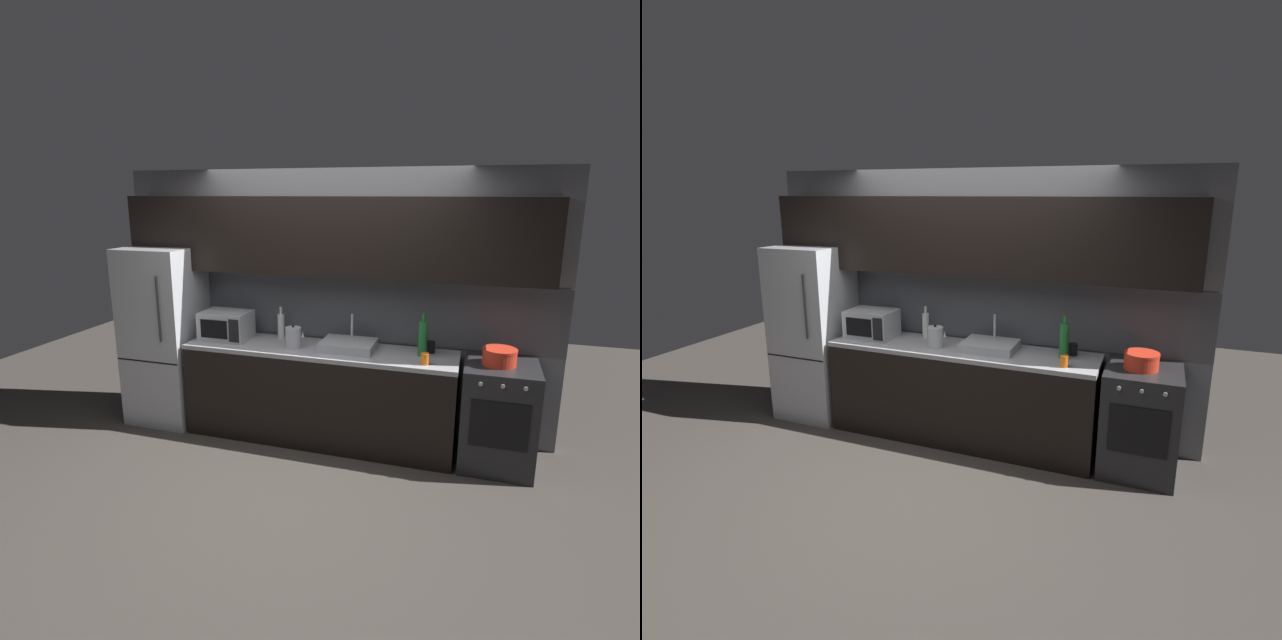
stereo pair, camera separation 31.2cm
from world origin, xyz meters
TOP-DOWN VIEW (x-y plane):
  - ground_plane at (0.00, 0.00)m, footprint 10.00×10.00m
  - back_wall at (0.00, 1.20)m, footprint 4.24×0.44m
  - counter_run at (0.00, 0.90)m, footprint 2.50×0.60m
  - refrigerator at (-1.63, 0.90)m, footprint 0.68×0.69m
  - oven_range at (1.59, 0.90)m, footprint 0.60×0.62m
  - microwave at (-0.95, 0.92)m, footprint 0.46×0.35m
  - sink_basin at (0.27, 0.93)m, footprint 0.48×0.38m
  - kettle at (-0.22, 0.83)m, footprint 0.18×0.14m
  - wine_bottle_white at (-0.45, 1.10)m, footprint 0.07×0.07m
  - wine_bottle_green at (0.93, 0.94)m, footprint 0.08×0.08m
  - mug_orange at (0.97, 0.72)m, footprint 0.07×0.07m
  - mug_dark at (0.99, 1.06)m, footprint 0.08×0.08m
  - cooking_pot at (1.56, 0.90)m, footprint 0.28×0.28m

SIDE VIEW (x-z plane):
  - ground_plane at x=0.00m, z-range 0.00..0.00m
  - counter_run at x=0.00m, z-range 0.00..0.90m
  - oven_range at x=1.59m, z-range 0.00..0.90m
  - refrigerator at x=-1.63m, z-range 0.00..1.77m
  - sink_basin at x=0.27m, z-range 0.79..1.09m
  - mug_orange at x=0.97m, z-range 0.90..1.00m
  - mug_dark at x=0.99m, z-range 0.90..1.00m
  - cooking_pot at x=1.56m, z-range 0.90..1.04m
  - kettle at x=-0.22m, z-range 0.89..1.11m
  - wine_bottle_white at x=-0.45m, z-range 0.87..1.18m
  - microwave at x=-0.95m, z-range 0.90..1.17m
  - wine_bottle_green at x=0.93m, z-range 0.87..1.25m
  - back_wall at x=0.00m, z-range 0.30..2.80m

